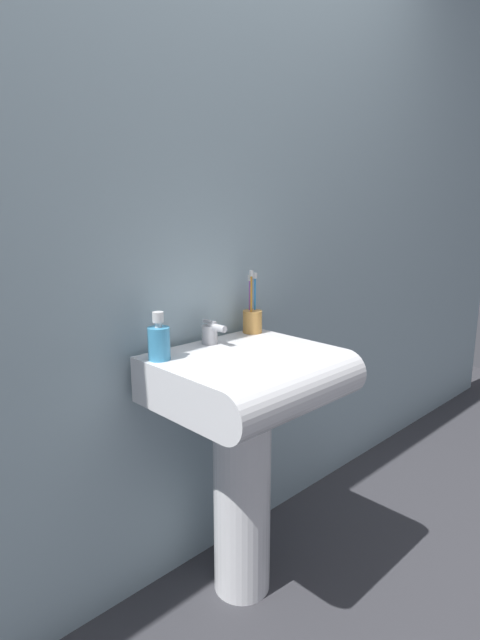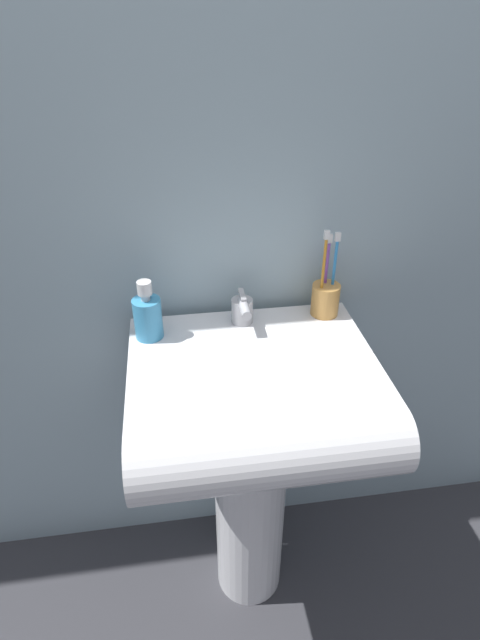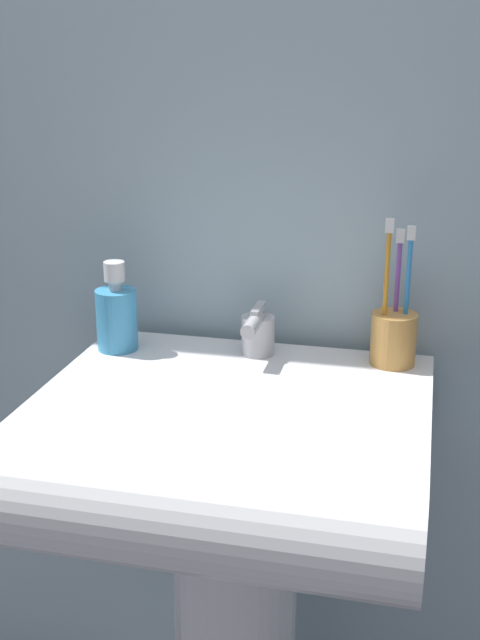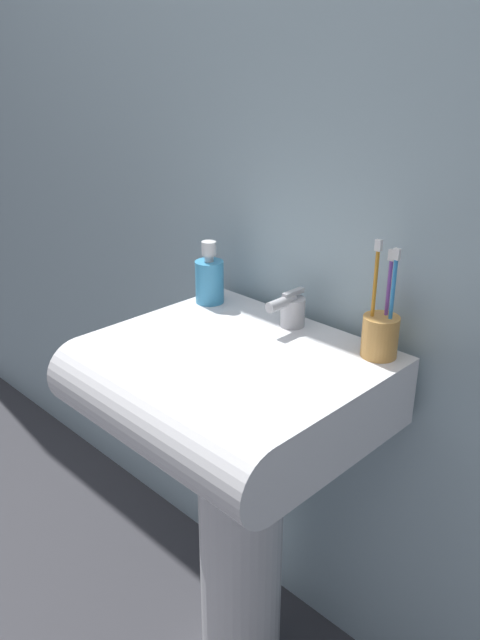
{
  "view_description": "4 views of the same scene",
  "coord_description": "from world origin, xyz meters",
  "views": [
    {
      "loc": [
        -1.02,
        -1.03,
        1.24
      ],
      "look_at": [
        0.02,
        0.03,
        0.91
      ],
      "focal_mm": 28.0,
      "sensor_mm": 36.0,
      "label": 1
    },
    {
      "loc": [
        -0.15,
        -0.84,
        1.46
      ],
      "look_at": [
        -0.03,
        0.01,
        0.91
      ],
      "focal_mm": 28.0,
      "sensor_mm": 36.0,
      "label": 2
    },
    {
      "loc": [
        0.24,
        -0.98,
        1.27
      ],
      "look_at": [
        0.01,
        0.01,
        0.92
      ],
      "focal_mm": 45.0,
      "sensor_mm": 36.0,
      "label": 3
    },
    {
      "loc": [
        0.75,
        -0.76,
        1.34
      ],
      "look_at": [
        0.02,
        -0.02,
        0.89
      ],
      "focal_mm": 35.0,
      "sensor_mm": 36.0,
      "label": 4
    }
  ],
  "objects": [
    {
      "name": "faucet",
      "position": [
        0.0,
        0.14,
        0.85
      ],
      "size": [
        0.05,
        0.1,
        0.08
      ],
      "color": "#B7B7BC",
      "rests_on": "sink_basin"
    },
    {
      "name": "toothbrush_cup",
      "position": [
        0.2,
        0.16,
        0.86
      ],
      "size": [
        0.07,
        0.07,
        0.22
      ],
      "color": "#D19347",
      "rests_on": "sink_basin"
    },
    {
      "name": "sink_basin",
      "position": [
        0.0,
        -0.05,
        0.75
      ],
      "size": [
        0.53,
        0.47,
        0.14
      ],
      "color": "white",
      "rests_on": "sink_pedestal"
    },
    {
      "name": "soap_bottle",
      "position": [
        -0.22,
        0.12,
        0.87
      ],
      "size": [
        0.06,
        0.06,
        0.14
      ],
      "color": "#3F99CC",
      "rests_on": "sink_basin"
    },
    {
      "name": "wall_back",
      "position": [
        0.0,
        0.25,
        1.2
      ],
      "size": [
        5.0,
        0.05,
        2.4
      ],
      "primitive_type": "cube",
      "color": "#9EB7C1",
      "rests_on": "ground"
    }
  ]
}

